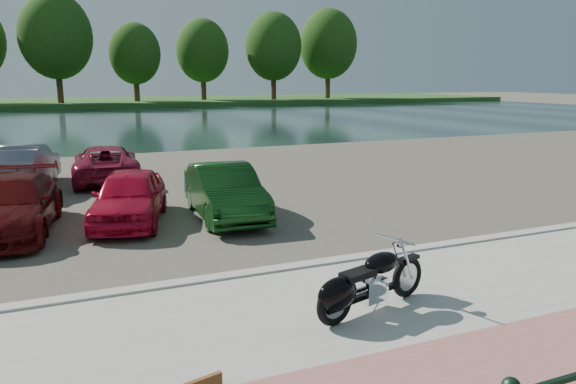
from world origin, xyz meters
name	(u,v)px	position (x,y,z in m)	size (l,w,h in m)	color
ground	(406,301)	(0.00, 0.00, 0.00)	(200.00, 200.00, 0.00)	#595447
promenade	(446,322)	(0.00, -1.00, 0.05)	(60.00, 6.00, 0.10)	#A6A49D
pink_path	(525,365)	(0.00, -2.50, 0.10)	(60.00, 2.00, 0.01)	#935753
kerb	(346,261)	(0.00, 2.00, 0.07)	(60.00, 0.30, 0.14)	#A6A49D
parking_lot	(216,184)	(0.00, 11.00, 0.02)	(60.00, 18.00, 0.04)	#464138
river	(113,123)	(0.00, 40.00, 0.00)	(120.00, 40.00, 0.00)	#1A2F2F
far_bank	(84,103)	(0.00, 72.00, 0.30)	(120.00, 24.00, 0.60)	#204B1B
far_trees	(121,45)	(4.36, 65.79, 7.49)	(70.25, 10.68, 12.52)	#3E2A16
motorcycle	(363,285)	(-1.04, -0.36, 0.56)	(2.27, 1.00, 1.05)	black
car_3	(11,205)	(-6.05, 6.94, 0.70)	(1.86, 4.56, 1.32)	#4F0B0B
car_4	(129,197)	(-3.42, 6.82, 0.71)	(1.57, 3.91, 1.33)	#B90C2B
car_5	(225,192)	(-1.10, 6.37, 0.72)	(1.45, 4.16, 1.37)	#0F3A12
car_9	(22,167)	(-5.96, 12.53, 0.78)	(1.57, 4.49, 1.48)	slate
car_10	(106,163)	(-3.34, 12.92, 0.67)	(2.10, 4.56, 1.27)	maroon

